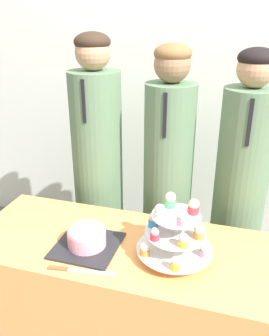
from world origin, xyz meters
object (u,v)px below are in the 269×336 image
object	(u,v)px
student_1	(167,189)
round_cake	(87,237)
student_0	(98,178)
cake_knife	(70,270)
cupcake_stand	(176,231)
student_2	(238,200)

from	to	relation	value
student_1	round_cake	bearing A→B (deg)	-111.02
student_0	round_cake	bearing A→B (deg)	-72.47
round_cake	cake_knife	distance (m)	0.17
cupcake_stand	student_1	bearing A→B (deg)	105.21
cupcake_stand	student_0	bearing A→B (deg)	135.74
round_cake	cake_knife	xyz separation A→B (m)	(-0.00, -0.16, -0.05)
student_0	student_1	bearing A→B (deg)	-0.00
cake_knife	student_2	bearing A→B (deg)	41.92
cupcake_stand	student_1	xyz separation A→B (m)	(-0.15, 0.55, -0.10)
round_cake	student_2	bearing A→B (deg)	43.82
student_1	student_2	distance (m)	0.39
cake_knife	student_1	distance (m)	0.79
cupcake_stand	student_0	distance (m)	0.79
cake_knife	cupcake_stand	bearing A→B (deg)	19.71
student_0	cupcake_stand	bearing A→B (deg)	-44.26
round_cake	student_1	world-z (taller)	student_1
cake_knife	cupcake_stand	distance (m)	0.45
cupcake_stand	round_cake	bearing A→B (deg)	-173.58
cake_knife	student_1	bearing A→B (deg)	64.36
round_cake	student_1	xyz separation A→B (m)	(0.23, 0.59, -0.03)
round_cake	cupcake_stand	xyz separation A→B (m)	(0.38, 0.04, 0.08)
student_0	cake_knife	bearing A→B (deg)	-76.24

